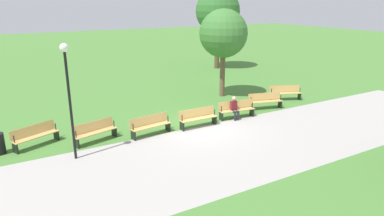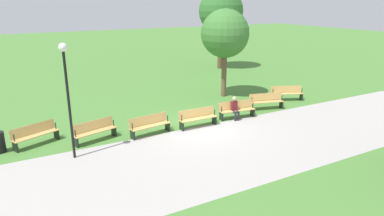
% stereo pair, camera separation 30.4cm
% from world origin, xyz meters
% --- Properties ---
extents(ground_plane, '(120.00, 120.00, 0.00)m').
position_xyz_m(ground_plane, '(0.00, 0.00, 0.00)').
color(ground_plane, '#477A33').
extents(path_paving, '(29.13, 5.93, 0.01)m').
position_xyz_m(path_paving, '(0.00, 2.92, 0.00)').
color(path_paving, '#A39E99').
rests_on(path_paving, ground).
extents(bench_0, '(1.99, 1.19, 0.89)m').
position_xyz_m(bench_0, '(-7.18, -1.50, 0.48)').
color(bench_0, tan).
rests_on(bench_0, ground).
extents(bench_1, '(2.02, 0.97, 0.89)m').
position_xyz_m(bench_1, '(-4.85, -0.71, 0.48)').
color(bench_1, tan).
rests_on(bench_1, ground).
extents(bench_2, '(2.01, 0.73, 0.89)m').
position_xyz_m(bench_2, '(-2.45, -0.23, 0.48)').
color(bench_2, tan).
rests_on(bench_2, ground).
extents(bench_3, '(1.96, 0.47, 0.89)m').
position_xyz_m(bench_3, '(-0.00, -0.07, 0.48)').
color(bench_3, tan).
rests_on(bench_3, ground).
extents(bench_4, '(2.01, 0.73, 0.89)m').
position_xyz_m(bench_4, '(2.45, -0.23, 0.48)').
color(bench_4, tan).
rests_on(bench_4, ground).
extents(bench_5, '(2.02, 0.97, 0.89)m').
position_xyz_m(bench_5, '(4.85, -0.71, 0.48)').
color(bench_5, tan).
rests_on(bench_5, ground).
extents(bench_6, '(1.99, 1.19, 0.89)m').
position_xyz_m(bench_6, '(7.18, -1.50, 0.48)').
color(bench_6, tan).
rests_on(bench_6, ground).
extents(person_seated, '(0.37, 0.55, 1.20)m').
position_xyz_m(person_seated, '(-2.24, -0.11, 0.64)').
color(person_seated, maroon).
rests_on(person_seated, ground).
extents(tree_0, '(2.99, 2.99, 5.48)m').
position_xyz_m(tree_0, '(-4.31, -4.23, 3.96)').
color(tree_0, brown).
rests_on(tree_0, ground).
extents(tree_1, '(3.89, 3.89, 7.00)m').
position_xyz_m(tree_1, '(-9.44, -12.48, 5.02)').
color(tree_1, brown).
rests_on(tree_1, ground).
extents(lamp_post, '(0.32, 0.32, 4.48)m').
position_xyz_m(lamp_post, '(5.99, 0.63, 3.07)').
color(lamp_post, black).
rests_on(lamp_post, ground).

